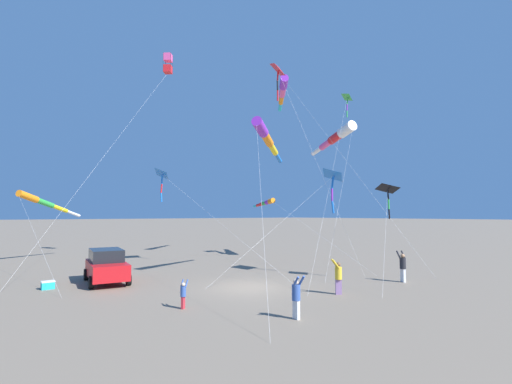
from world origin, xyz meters
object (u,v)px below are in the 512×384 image
at_px(person_adult_flyer, 338,275).
at_px(kite_delta_green_low_center, 388,189).
at_px(kite_windsock_orange_high_right, 266,203).
at_px(kite_windsock_checkered_midright, 283,91).
at_px(parked_car, 107,265).
at_px(person_child_grey_jacket, 403,265).
at_px(person_bystander_far, 296,295).
at_px(kite_windsock_magenta_far_left, 43,202).
at_px(kite_delta_striped_overhead, 334,176).
at_px(kite_windsock_rainbow_low_near, 337,137).
at_px(kite_delta_white_trailing, 279,70).
at_px(cooler_box, 48,285).
at_px(person_child_green_jacket, 183,293).
at_px(kite_box_purple_drifting, 168,64).
at_px(kite_windsock_long_streamer_right, 266,138).
at_px(kite_delta_blue_topmost, 163,174).

bearing_deg(person_adult_flyer, kite_delta_green_low_center, -176.51).
height_order(kite_windsock_orange_high_right, kite_windsock_checkered_midright, kite_windsock_checkered_midright).
bearing_deg(parked_car, person_child_grey_jacket, 141.91).
bearing_deg(person_bystander_far, kite_windsock_orange_high_right, -126.88).
relative_size(person_adult_flyer, kite_windsock_magenta_far_left, 0.09).
xyz_separation_m(kite_windsock_magenta_far_left, kite_delta_striped_overhead, (-13.42, 19.26, 1.49)).
bearing_deg(parked_car, kite_windsock_checkered_midright, -170.21).
relative_size(person_bystander_far, kite_windsock_rainbow_low_near, 0.14).
bearing_deg(kite_windsock_magenta_far_left, kite_delta_white_trailing, 127.85).
bearing_deg(kite_windsock_orange_high_right, cooler_box, 13.61).
relative_size(kite_windsock_rainbow_low_near, kite_delta_striped_overhead, 1.22).
distance_m(person_child_green_jacket, kite_windsock_magenta_far_left, 21.08).
height_order(person_bystander_far, kite_delta_striped_overhead, kite_delta_striped_overhead).
relative_size(person_adult_flyer, kite_box_purple_drifting, 0.09).
xyz_separation_m(person_bystander_far, kite_windsock_orange_high_right, (-12.18, -16.23, 4.06)).
bearing_deg(kite_delta_green_low_center, kite_delta_white_trailing, -71.99).
relative_size(kite_windsock_orange_high_right, kite_windsock_long_streamer_right, 1.35).
xyz_separation_m(kite_windsock_long_streamer_right, kite_windsock_rainbow_low_near, (-10.09, -2.54, 1.87)).
height_order(cooler_box, kite_delta_striped_overhead, kite_delta_striped_overhead).
bearing_deg(kite_windsock_long_streamer_right, kite_windsock_magenta_far_left, -60.12).
bearing_deg(person_child_grey_jacket, person_bystander_far, 8.11).
bearing_deg(kite_box_purple_drifting, kite_windsock_long_streamer_right, 94.20).
distance_m(person_adult_flyer, kite_box_purple_drifting, 24.85).
height_order(cooler_box, kite_delta_white_trailing, kite_delta_white_trailing).
bearing_deg(person_child_grey_jacket, person_adult_flyer, -2.73).
bearing_deg(kite_windsock_checkered_midright, kite_delta_blue_topmost, -22.94).
relative_size(cooler_box, kite_delta_white_trailing, 0.04).
bearing_deg(person_child_grey_jacket, kite_delta_green_low_center, -53.97).
xyz_separation_m(cooler_box, kite_windsock_long_streamer_right, (-11.15, 4.25, 8.46)).
relative_size(person_adult_flyer, kite_windsock_rainbow_low_near, 0.15).
relative_size(kite_delta_white_trailing, kite_delta_blue_topmost, 0.91).
height_order(kite_delta_white_trailing, kite_windsock_rainbow_low_near, kite_delta_white_trailing).
bearing_deg(kite_windsock_magenta_far_left, kite_windsock_checkered_midright, 150.95).
bearing_deg(cooler_box, kite_windsock_rainbow_low_near, 175.39).
xyz_separation_m(cooler_box, person_adult_flyer, (-10.75, 10.09, 0.71)).
xyz_separation_m(person_adult_flyer, kite_windsock_long_streamer_right, (-0.41, -5.84, 7.75)).
bearing_deg(kite_windsock_orange_high_right, parked_car, 15.88).
bearing_deg(person_child_grey_jacket, parked_car, -38.09).
bearing_deg(kite_windsock_rainbow_low_near, kite_delta_striped_overhead, 37.12).
height_order(person_adult_flyer, kite_delta_white_trailing, kite_delta_white_trailing).
relative_size(kite_windsock_magenta_far_left, kite_delta_striped_overhead, 1.99).
bearing_deg(kite_windsock_long_streamer_right, person_bystander_far, 56.88).
height_order(person_adult_flyer, person_child_grey_jacket, person_child_grey_jacket).
relative_size(kite_windsock_checkered_midright, kite_box_purple_drifting, 0.93).
height_order(person_child_grey_jacket, kite_box_purple_drifting, kite_box_purple_drifting).
relative_size(kite_delta_white_trailing, kite_delta_green_low_center, 2.57).
xyz_separation_m(parked_car, person_child_green_jacket, (-0.77, 7.89, -0.32)).
distance_m(kite_windsock_long_streamer_right, kite_delta_white_trailing, 6.04).
relative_size(kite_windsock_orange_high_right, kite_delta_striped_overhead, 1.62).
height_order(kite_windsock_long_streamer_right, kite_delta_white_trailing, kite_delta_white_trailing).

